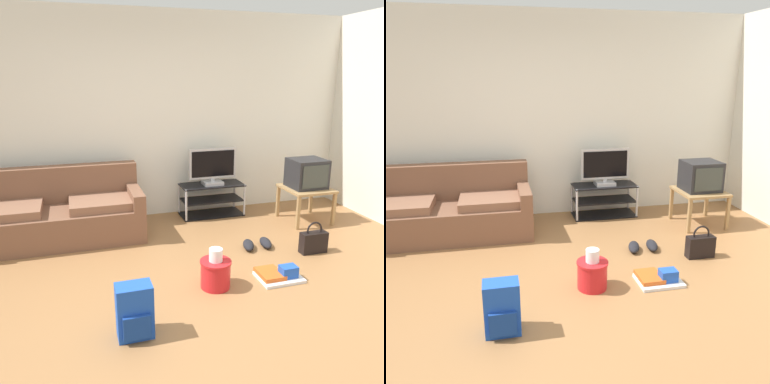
% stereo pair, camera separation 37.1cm
% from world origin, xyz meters
% --- Properties ---
extents(ground_plane, '(9.00, 9.80, 0.02)m').
position_xyz_m(ground_plane, '(0.00, 0.00, -0.01)').
color(ground_plane, olive).
extents(wall_back, '(9.00, 0.10, 2.70)m').
position_xyz_m(wall_back, '(0.00, 2.45, 1.35)').
color(wall_back, silver).
rests_on(wall_back, ground_plane).
extents(couch, '(1.98, 0.82, 0.83)m').
position_xyz_m(couch, '(-1.07, 1.86, 0.31)').
color(couch, brown).
rests_on(couch, ground_plane).
extents(tv_stand, '(0.87, 0.39, 0.45)m').
position_xyz_m(tv_stand, '(0.97, 2.14, 0.22)').
color(tv_stand, black).
rests_on(tv_stand, ground_plane).
extents(flat_tv, '(0.66, 0.22, 0.50)m').
position_xyz_m(flat_tv, '(0.97, 2.12, 0.69)').
color(flat_tv, '#B2B2B7').
rests_on(flat_tv, tv_stand).
extents(side_table, '(0.58, 0.58, 0.46)m').
position_xyz_m(side_table, '(2.09, 1.55, 0.40)').
color(side_table, '#9E7A4C').
rests_on(side_table, ground_plane).
extents(crt_tv, '(0.45, 0.41, 0.38)m').
position_xyz_m(crt_tv, '(2.09, 1.57, 0.65)').
color(crt_tv, '#232326').
rests_on(crt_tv, side_table).
extents(backpack, '(0.27, 0.24, 0.43)m').
position_xyz_m(backpack, '(-0.49, -0.26, 0.21)').
color(backpack, blue).
rests_on(backpack, ground_plane).
extents(handbag, '(0.30, 0.12, 0.36)m').
position_xyz_m(handbag, '(1.63, 0.64, 0.13)').
color(handbag, black).
rests_on(handbag, ground_plane).
extents(cleaning_bucket, '(0.29, 0.29, 0.38)m').
position_xyz_m(cleaning_bucket, '(0.34, 0.25, 0.16)').
color(cleaning_bucket, red).
rests_on(cleaning_bucket, ground_plane).
extents(sneakers_pair, '(0.40, 0.30, 0.09)m').
position_xyz_m(sneakers_pair, '(1.09, 0.93, 0.04)').
color(sneakers_pair, black).
rests_on(sneakers_pair, ground_plane).
extents(floor_tray, '(0.41, 0.33, 0.14)m').
position_xyz_m(floor_tray, '(0.97, 0.21, 0.04)').
color(floor_tray, silver).
rests_on(floor_tray, ground_plane).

